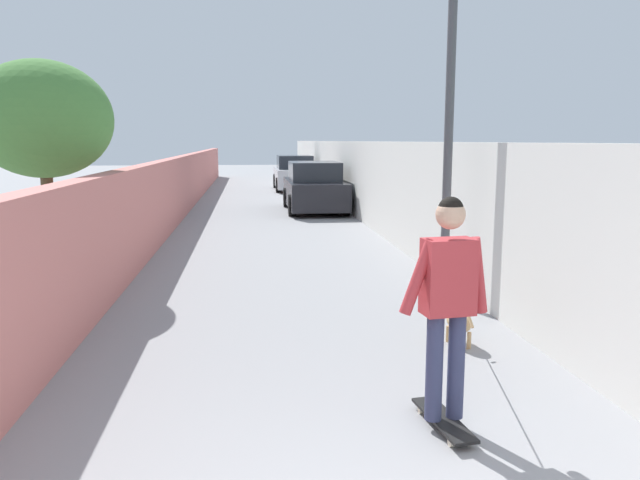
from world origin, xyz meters
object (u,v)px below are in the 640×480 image
object	(u,v)px
tree_left_near	(42,120)
person_skateboarder	(448,291)
car_far	(295,174)
lamp_post	(451,60)
dog	(457,320)
car_near	(314,188)
skateboard	(443,420)

from	to	relation	value
tree_left_near	person_skateboarder	xyz separation A→B (m)	(-5.51, -4.54, -1.41)
person_skateboarder	car_far	world-z (taller)	person_skateboarder
lamp_post	dog	world-z (taller)	lamp_post
car_near	car_far	bearing A→B (deg)	-0.00
person_skateboarder	car_near	world-z (taller)	person_skateboarder
lamp_post	person_skateboarder	size ratio (longest dim) A/B	2.79
lamp_post	person_skateboarder	bearing A→B (deg)	162.10
person_skateboarder	car_far	distance (m)	23.12
skateboard	dog	bearing A→B (deg)	-21.94
tree_left_near	car_near	world-z (taller)	tree_left_near
tree_left_near	lamp_post	size ratio (longest dim) A/B	0.71
dog	car_far	bearing A→B (deg)	0.49
skateboard	tree_left_near	bearing A→B (deg)	39.49
car_near	car_far	size ratio (longest dim) A/B	0.95
lamp_post	skateboard	xyz separation A→B (m)	(-3.65, 1.18, -3.16)
dog	car_far	size ratio (longest dim) A/B	0.51
dog	car_far	xyz separation A→B (m)	(21.23, 0.18, 0.44)
dog	car_near	world-z (taller)	car_near
person_skateboarder	tree_left_near	bearing A→B (deg)	39.49
person_skateboarder	car_near	distance (m)	14.77
car_near	dog	bearing A→B (deg)	-179.19
tree_left_near	car_near	bearing A→B (deg)	-29.00
lamp_post	dog	distance (m)	3.46
car_near	tree_left_near	bearing A→B (deg)	151.00
person_skateboarder	car_far	bearing A→B (deg)	-1.43
skateboard	car_near	size ratio (longest dim) A/B	0.20
lamp_post	car_near	distance (m)	11.40
person_skateboarder	dog	xyz separation A→B (m)	(1.89, -0.76, -0.81)
tree_left_near	car_near	distance (m)	10.71
lamp_post	dog	xyz separation A→B (m)	(-1.76, 0.42, -2.95)
tree_left_near	skateboard	world-z (taller)	tree_left_near
dog	skateboard	bearing A→B (deg)	158.06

